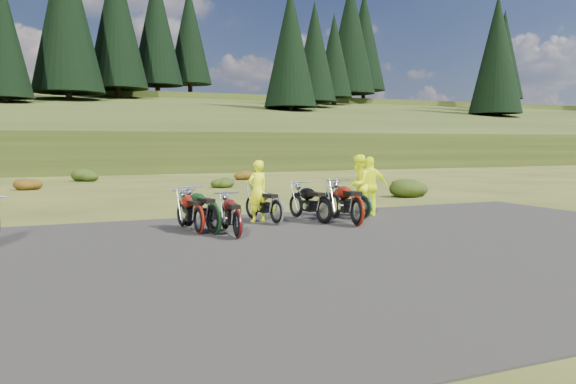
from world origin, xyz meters
name	(u,v)px	position (x,y,z in m)	size (l,w,h in m)	color
ground	(293,236)	(0.00, 0.00, 0.00)	(300.00, 300.00, 0.00)	#333E14
gravel_pad	(332,251)	(0.00, -2.00, 0.00)	(20.00, 12.00, 0.04)	black
hill_slope	(104,164)	(0.00, 50.00, 0.00)	(300.00, 46.00, 3.00)	#2D3A13
hill_plateau	(77,154)	(0.00, 110.00, 0.00)	(300.00, 90.00, 9.17)	#2D3A13
conifer_21	(3,36)	(-9.00, 50.00, 12.56)	(5.28, 5.28, 14.00)	black
conifer_22	(66,11)	(-3.00, 56.00, 16.77)	(7.92, 7.92, 20.00)	black
conifer_23	(116,20)	(3.00, 62.00, 17.47)	(7.48, 7.48, 19.00)	black
conifer_24	(157,27)	(9.00, 68.00, 18.16)	(7.04, 7.04, 18.00)	black
conifer_25	(189,34)	(15.00, 74.00, 18.66)	(6.60, 6.60, 17.00)	black
conifer_26	(290,46)	(21.00, 49.00, 13.37)	(6.16, 6.16, 16.00)	black
conifer_27	(315,51)	(27.00, 55.00, 14.06)	(5.72, 5.72, 15.00)	black
conifer_28	(334,55)	(33.00, 61.00, 14.76)	(5.28, 5.28, 14.00)	black
conifer_29	(350,36)	(39.00, 67.00, 18.97)	(7.92, 7.92, 20.00)	black
conifer_30	(364,41)	(45.00, 73.00, 19.66)	(7.48, 7.48, 19.00)	black
conifer_31	(497,54)	(51.00, 48.00, 14.18)	(7.04, 7.04, 18.00)	black
conifer_32	(499,58)	(57.00, 54.00, 14.87)	(6.60, 6.60, 17.00)	black
conifer_33	(500,61)	(63.00, 60.00, 15.56)	(6.16, 6.16, 16.00)	black
conifer_34	(502,63)	(69.00, 66.00, 16.26)	(5.72, 5.72, 15.00)	black
conifer_35	(503,65)	(75.00, 72.00, 16.95)	(5.28, 5.28, 14.00)	black
conifer_36	(504,55)	(81.00, 78.00, 20.16)	(7.92, 7.92, 20.00)	black
shrub_2	(27,182)	(-6.20, 16.60, 0.38)	(1.30, 1.30, 0.77)	#6D340D
shrub_3	(87,173)	(-3.30, 21.90, 0.46)	(1.56, 1.56, 0.92)	#1D330C
shrub_4	(188,194)	(-0.40, 9.20, 0.23)	(0.77, 0.77, 0.45)	#6D340D
shrub_5	(222,181)	(2.50, 14.50, 0.31)	(1.03, 1.03, 0.61)	#1D330C
shrub_6	(244,173)	(5.40, 19.80, 0.38)	(1.30, 1.30, 0.77)	#6D340D
shrub_7	(410,185)	(8.30, 7.10, 0.46)	(1.56, 1.56, 0.92)	#1D330C
shrub_8	(396,181)	(11.20, 12.40, 0.23)	(0.77, 0.77, 0.45)	#6D340D
motorcycle_1	(199,235)	(-2.00, 0.98, 0.00)	(1.92, 0.64, 1.00)	maroon
motorcycle_2	(214,236)	(-1.71, 0.77, 0.00)	(2.09, 0.70, 1.10)	black
motorcycle_3	(277,226)	(0.27, 1.70, 0.00)	(2.00, 0.67, 1.05)	silver
motorcycle_4	(238,240)	(-1.36, 0.02, 0.00)	(1.88, 0.63, 0.98)	#510D0D
motorcycle_5	(324,225)	(1.50, 1.35, 0.00)	(2.07, 0.69, 1.09)	black
motorcycle_6	(357,227)	(2.09, 0.62, 0.00)	(2.23, 0.74, 1.17)	maroon
motorcycle_7	(362,220)	(2.89, 1.72, 0.00)	(1.96, 0.65, 1.02)	black
person_middle	(257,192)	(-0.02, 2.39, 0.84)	(0.62, 0.40, 1.69)	#EBFF0D
person_right_a	(359,186)	(3.22, 2.51, 0.91)	(0.88, 0.69, 1.81)	#EBFF0D
person_right_b	(370,187)	(3.54, 2.37, 0.87)	(1.03, 0.43, 1.75)	#EBFF0D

